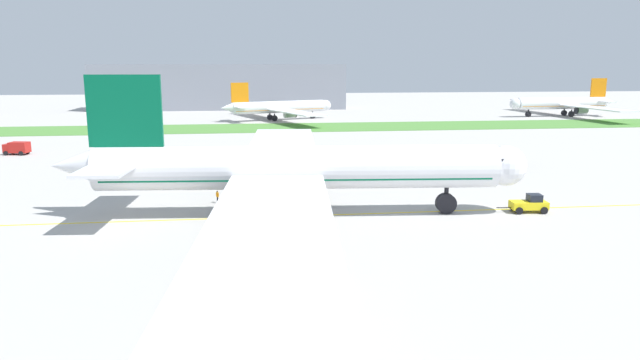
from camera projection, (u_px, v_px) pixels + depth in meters
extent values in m
plane|color=#ADAAA5|center=(288.00, 216.00, 69.99)|extent=(600.00, 600.00, 0.00)
cube|color=yellow|center=(288.00, 216.00, 69.65)|extent=(280.00, 0.36, 0.01)
cube|color=#4C8438|center=(263.00, 128.00, 166.07)|extent=(320.00, 24.00, 0.10)
cylinder|color=white|center=(298.00, 167.00, 69.21)|extent=(48.10, 9.11, 5.23)
cube|color=#055938|center=(298.00, 175.00, 69.39)|extent=(46.16, 8.54, 0.63)
sphere|color=white|center=(506.00, 166.00, 70.31)|extent=(4.97, 4.97, 4.97)
cone|color=white|center=(75.00, 166.00, 68.00)|extent=(6.10, 4.90, 4.45)
cube|color=#055938|center=(125.00, 111.00, 67.00)|extent=(8.62, 1.22, 8.37)
cube|color=white|center=(132.00, 155.00, 73.27)|extent=(5.93, 8.77, 0.37)
cube|color=white|center=(106.00, 170.00, 63.02)|extent=(5.93, 8.77, 0.37)
cube|color=white|center=(282.00, 145.00, 92.88)|extent=(14.00, 43.76, 0.42)
cube|color=white|center=(270.00, 229.00, 45.59)|extent=(14.00, 43.76, 0.42)
cylinder|color=#B7BABF|center=(291.00, 165.00, 83.76)|extent=(5.19, 3.27, 2.88)
cylinder|color=black|center=(308.00, 165.00, 83.87)|extent=(0.68, 3.05, 3.02)
cylinder|color=#B7BABF|center=(289.00, 217.00, 55.45)|extent=(5.19, 3.27, 2.88)
cylinder|color=black|center=(315.00, 216.00, 55.56)|extent=(0.68, 3.05, 3.02)
cylinder|color=black|center=(446.00, 195.00, 70.71)|extent=(0.55, 0.55, 2.03)
cylinder|color=black|center=(446.00, 203.00, 70.91)|extent=(2.57, 1.32, 2.48)
cylinder|color=black|center=(267.00, 192.00, 72.45)|extent=(0.55, 0.55, 2.03)
cylinder|color=black|center=(268.00, 200.00, 72.65)|extent=(2.57, 1.32, 2.48)
cylinder|color=black|center=(265.00, 202.00, 67.07)|extent=(0.55, 0.55, 2.03)
cylinder|color=black|center=(266.00, 211.00, 67.27)|extent=(2.57, 1.32, 2.48)
cube|color=black|center=(500.00, 160.00, 70.14)|extent=(2.14, 4.06, 0.94)
sphere|color=black|center=(150.00, 161.00, 70.84)|extent=(0.37, 0.37, 0.37)
sphere|color=black|center=(192.00, 161.00, 71.07)|extent=(0.37, 0.37, 0.37)
sphere|color=black|center=(235.00, 160.00, 71.29)|extent=(0.37, 0.37, 0.37)
sphere|color=black|center=(277.00, 160.00, 71.51)|extent=(0.37, 0.37, 0.37)
sphere|color=black|center=(319.00, 160.00, 71.74)|extent=(0.37, 0.37, 0.37)
sphere|color=black|center=(360.00, 159.00, 71.96)|extent=(0.37, 0.37, 0.37)
sphere|color=black|center=(401.00, 159.00, 72.19)|extent=(0.37, 0.37, 0.37)
sphere|color=black|center=(442.00, 159.00, 72.41)|extent=(0.37, 0.37, 0.37)
cube|color=yellow|center=(529.00, 205.00, 71.42)|extent=(4.57, 2.36, 0.93)
cube|color=black|center=(534.00, 198.00, 71.27)|extent=(1.71, 1.65, 0.90)
cylinder|color=black|center=(504.00, 208.00, 71.35)|extent=(1.80, 0.27, 0.12)
cylinder|color=black|center=(519.00, 211.00, 70.47)|extent=(0.93, 0.42, 0.90)
cylinder|color=black|center=(513.00, 207.00, 72.43)|extent=(0.93, 0.42, 0.90)
cylinder|color=black|center=(544.00, 210.00, 70.60)|extent=(0.93, 0.42, 0.90)
cylinder|color=black|center=(537.00, 207.00, 72.56)|extent=(0.93, 0.42, 0.90)
cylinder|color=black|center=(217.00, 200.00, 76.39)|extent=(0.12, 0.12, 0.83)
cylinder|color=orange|center=(217.00, 194.00, 76.38)|extent=(0.10, 0.10, 0.53)
cylinder|color=black|center=(218.00, 200.00, 76.23)|extent=(0.12, 0.12, 0.83)
cylinder|color=orange|center=(218.00, 195.00, 75.98)|extent=(0.10, 0.10, 0.53)
cube|color=orange|center=(217.00, 195.00, 76.17)|extent=(0.40, 0.50, 0.59)
sphere|color=brown|center=(217.00, 192.00, 76.09)|extent=(0.22, 0.22, 0.22)
cube|color=black|center=(358.00, 159.00, 103.14)|extent=(4.84, 2.90, 2.05)
cube|color=black|center=(342.00, 159.00, 103.33)|extent=(2.10, 2.30, 1.94)
cube|color=#263347|center=(337.00, 156.00, 103.30)|extent=(0.41, 1.74, 0.85)
cylinder|color=black|center=(341.00, 165.00, 102.49)|extent=(0.94, 0.46, 0.90)
cylinder|color=black|center=(342.00, 163.00, 104.54)|extent=(0.94, 0.46, 0.90)
cylinder|color=black|center=(364.00, 165.00, 102.25)|extent=(0.94, 0.46, 0.90)
cylinder|color=black|center=(364.00, 163.00, 104.30)|extent=(0.94, 0.46, 0.90)
cube|color=#B21E19|center=(19.00, 147.00, 116.84)|extent=(3.94, 2.98, 2.13)
cube|color=#B21E19|center=(9.00, 148.00, 116.99)|extent=(1.77, 2.50, 1.74)
cube|color=#263347|center=(5.00, 146.00, 116.96)|extent=(0.43, 1.99, 0.77)
cylinder|color=black|center=(6.00, 153.00, 115.99)|extent=(0.94, 0.45, 0.90)
cylinder|color=black|center=(12.00, 151.00, 118.33)|extent=(0.94, 0.45, 0.90)
cylinder|color=black|center=(21.00, 153.00, 115.83)|extent=(0.94, 0.45, 0.90)
cylinder|color=black|center=(28.00, 152.00, 118.17)|extent=(0.94, 0.45, 0.90)
cube|color=black|center=(506.00, 156.00, 104.23)|extent=(4.45, 3.28, 2.48)
cube|color=black|center=(495.00, 160.00, 103.22)|extent=(2.12, 2.42, 1.65)
cube|color=#263347|center=(492.00, 158.00, 102.84)|extent=(0.65, 1.71, 0.72)
cylinder|color=black|center=(499.00, 165.00, 102.45)|extent=(0.95, 0.57, 0.90)
cylinder|color=black|center=(491.00, 163.00, 104.31)|extent=(0.95, 0.57, 0.90)
cylinder|color=black|center=(514.00, 164.00, 103.96)|extent=(0.95, 0.57, 0.90)
cylinder|color=black|center=(506.00, 162.00, 105.83)|extent=(0.95, 0.57, 0.90)
cylinder|color=white|center=(279.00, 107.00, 188.60)|extent=(31.40, 14.48, 3.84)
cube|color=orange|center=(279.00, 109.00, 188.73)|extent=(30.10, 13.76, 0.46)
sphere|color=white|center=(325.00, 105.00, 196.21)|extent=(3.65, 3.65, 3.65)
cone|color=white|center=(227.00, 108.00, 180.63)|extent=(5.08, 4.50, 3.26)
cube|color=orange|center=(240.00, 92.00, 181.62)|extent=(5.55, 2.32, 6.14)
cube|color=white|center=(234.00, 106.00, 185.55)|extent=(5.40, 6.97, 0.27)
cube|color=white|center=(242.00, 107.00, 178.85)|extent=(5.40, 6.97, 0.27)
cube|color=white|center=(257.00, 105.00, 202.23)|extent=(16.41, 29.48, 0.31)
cube|color=white|center=(296.00, 112.00, 173.73)|extent=(16.41, 29.48, 0.31)
cylinder|color=#B7BABF|center=(266.00, 110.00, 197.23)|extent=(4.15, 3.22, 2.11)
cylinder|color=black|center=(271.00, 110.00, 198.04)|extent=(1.05, 2.19, 2.22)
cylinder|color=#B7BABF|center=(290.00, 114.00, 180.05)|extent=(4.15, 3.22, 2.11)
cylinder|color=black|center=(295.00, 114.00, 180.86)|extent=(1.05, 2.19, 2.22)
cylinder|color=black|center=(313.00, 114.00, 194.55)|extent=(0.40, 0.40, 1.49)
cylinder|color=black|center=(313.00, 116.00, 194.70)|extent=(1.99, 1.39, 1.82)
cylinder|color=black|center=(270.00, 115.00, 189.74)|extent=(0.40, 0.40, 1.49)
cylinder|color=black|center=(270.00, 117.00, 189.89)|extent=(1.99, 1.39, 1.82)
cylinder|color=black|center=(275.00, 116.00, 186.22)|extent=(0.40, 0.40, 1.49)
cylinder|color=black|center=(275.00, 118.00, 186.37)|extent=(1.99, 1.39, 1.82)
cylinder|color=white|center=(562.00, 103.00, 202.49)|extent=(33.49, 6.43, 4.09)
cube|color=orange|center=(562.00, 105.00, 202.63)|extent=(32.14, 6.01, 0.49)
sphere|color=white|center=(515.00, 104.00, 199.09)|extent=(3.89, 3.89, 3.89)
cone|color=white|center=(608.00, 102.00, 205.97)|extent=(4.73, 3.79, 3.48)
cube|color=orange|center=(598.00, 88.00, 204.12)|extent=(6.00, 0.83, 6.55)
cube|color=white|center=(607.00, 102.00, 201.24)|extent=(4.11, 6.79, 0.29)
cube|color=white|center=(591.00, 100.00, 209.11)|extent=(4.11, 6.79, 0.29)
cube|color=white|center=(598.00, 108.00, 186.54)|extent=(9.42, 30.40, 0.33)
cube|color=white|center=(539.00, 102.00, 219.28)|extent=(9.42, 30.40, 0.33)
cylinder|color=#B7BABF|center=(581.00, 110.00, 193.07)|extent=(4.04, 2.52, 2.25)
cylinder|color=black|center=(576.00, 110.00, 192.70)|extent=(0.50, 2.38, 2.36)
cylinder|color=#B7BABF|center=(546.00, 106.00, 212.85)|extent=(4.04, 2.52, 2.25)
cylinder|color=black|center=(542.00, 106.00, 212.48)|extent=(0.50, 2.38, 2.36)
cylinder|color=black|center=(528.00, 112.00, 200.63)|extent=(0.43, 0.43, 1.59)
cylinder|color=black|center=(528.00, 114.00, 200.79)|extent=(2.00, 1.01, 1.94)
cylinder|color=black|center=(572.00, 112.00, 201.49)|extent=(0.43, 0.43, 1.59)
cylinder|color=black|center=(571.00, 114.00, 201.65)|extent=(2.00, 1.01, 1.94)
cylinder|color=black|center=(564.00, 111.00, 205.62)|extent=(0.43, 0.43, 1.59)
cylinder|color=black|center=(564.00, 113.00, 205.78)|extent=(2.00, 1.01, 1.94)
cube|color=gray|center=(221.00, 87.00, 235.63)|extent=(100.43, 20.00, 18.00)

